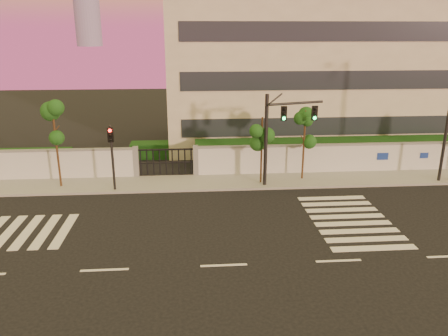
# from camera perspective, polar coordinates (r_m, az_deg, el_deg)

# --- Properties ---
(ground) EXTENTS (120.00, 120.00, 0.00)m
(ground) POSITION_cam_1_polar(r_m,az_deg,el_deg) (19.04, -0.03, -12.61)
(ground) COLOR black
(ground) RESTS_ON ground
(sidewalk) EXTENTS (60.00, 3.00, 0.15)m
(sidewalk) POSITION_cam_1_polar(r_m,az_deg,el_deg) (28.57, -1.63, -1.88)
(sidewalk) COLOR gray
(sidewalk) RESTS_ON ground
(perimeter_wall) EXTENTS (60.00, 0.36, 2.20)m
(perimeter_wall) POSITION_cam_1_polar(r_m,az_deg,el_deg) (29.69, -1.58, 0.90)
(perimeter_wall) COLOR silver
(perimeter_wall) RESTS_ON ground
(hedge_row) EXTENTS (41.00, 4.25, 1.80)m
(hedge_row) POSITION_cam_1_polar(r_m,az_deg,el_deg) (32.45, 0.05, 1.89)
(hedge_row) COLOR black
(hedge_row) RESTS_ON ground
(institutional_building) EXTENTS (24.40, 12.40, 12.25)m
(institutional_building) POSITION_cam_1_polar(r_m,az_deg,el_deg) (39.90, 10.78, 12.32)
(institutional_building) COLOR #BBB39E
(institutional_building) RESTS_ON ground
(road_markings) EXTENTS (57.00, 7.62, 0.02)m
(road_markings) POSITION_cam_1_polar(r_m,az_deg,el_deg) (22.33, -4.86, -7.87)
(road_markings) COLOR silver
(road_markings) RESTS_ON ground
(street_tree_c) EXTENTS (1.56, 1.24, 5.42)m
(street_tree_c) POSITION_cam_1_polar(r_m,az_deg,el_deg) (28.56, -21.24, 5.07)
(street_tree_c) COLOR #382314
(street_tree_c) RESTS_ON ground
(street_tree_d) EXTENTS (1.48, 1.18, 4.41)m
(street_tree_d) POSITION_cam_1_polar(r_m,az_deg,el_deg) (27.64, 5.01, 4.25)
(street_tree_d) COLOR #382314
(street_tree_d) RESTS_ON ground
(street_tree_e) EXTENTS (1.54, 1.22, 4.70)m
(street_tree_e) POSITION_cam_1_polar(r_m,az_deg,el_deg) (28.71, 10.53, 4.96)
(street_tree_e) COLOR #382314
(street_tree_e) RESTS_ON ground
(traffic_signal_main) EXTENTS (3.70, 1.11, 5.92)m
(traffic_signal_main) POSITION_cam_1_polar(r_m,az_deg,el_deg) (27.19, 7.09, 5.03)
(traffic_signal_main) COLOR black
(traffic_signal_main) RESTS_ON ground
(traffic_signal_secondary) EXTENTS (0.33, 0.33, 4.18)m
(traffic_signal_secondary) POSITION_cam_1_polar(r_m,az_deg,el_deg) (27.20, -14.44, 2.25)
(traffic_signal_secondary) COLOR black
(traffic_signal_secondary) RESTS_ON ground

